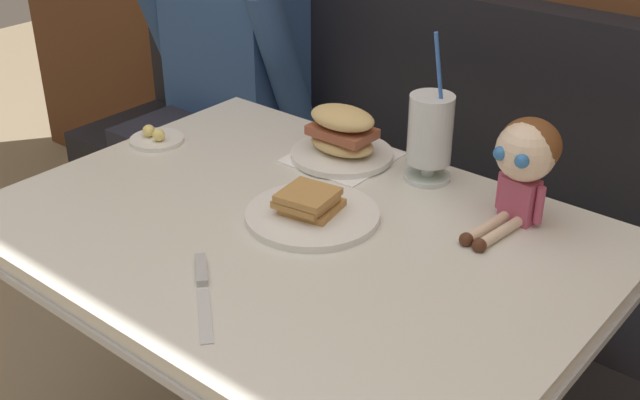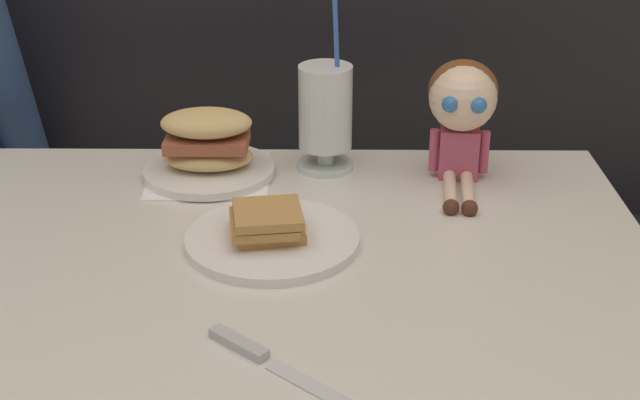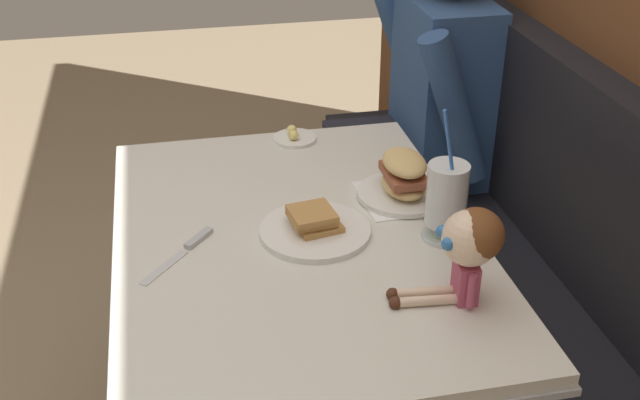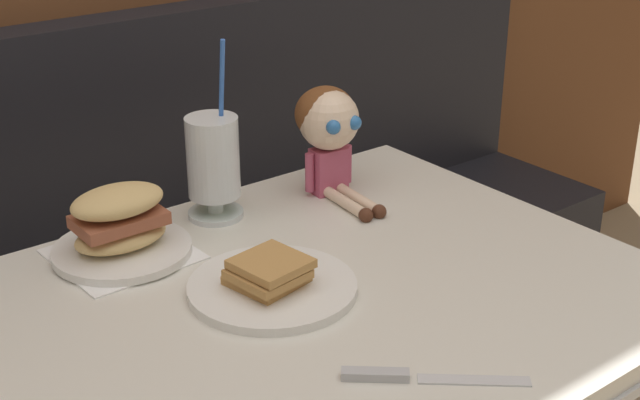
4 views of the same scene
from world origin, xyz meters
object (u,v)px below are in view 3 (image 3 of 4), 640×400
at_px(butter_saucer, 294,137).
at_px(seated_doll, 470,243).
at_px(toast_plate, 315,228).
at_px(butter_knife, 189,246).
at_px(milkshake_glass, 446,198).
at_px(sandwich_plate, 403,180).
at_px(diner_patron, 431,89).

bearing_deg(butter_saucer, seated_doll, 14.00).
distance_m(toast_plate, butter_knife, 0.28).
height_order(milkshake_glass, sandwich_plate, milkshake_glass).
relative_size(sandwich_plate, diner_patron, 0.27).
relative_size(butter_knife, diner_patron, 0.24).
relative_size(butter_knife, seated_doll, 0.86).
height_order(sandwich_plate, butter_saucer, sandwich_plate).
relative_size(milkshake_glass, butter_knife, 1.65).
height_order(toast_plate, butter_saucer, toast_plate).
bearing_deg(butter_knife, seated_doll, 60.39).
xyz_separation_m(toast_plate, diner_patron, (-0.77, 0.54, -0.01)).
xyz_separation_m(toast_plate, sandwich_plate, (-0.12, 0.24, 0.03)).
height_order(sandwich_plate, seated_doll, seated_doll).
bearing_deg(diner_patron, sandwich_plate, -24.39).
bearing_deg(toast_plate, seated_doll, 38.90).
bearing_deg(toast_plate, sandwich_plate, 116.26).
distance_m(toast_plate, butter_saucer, 0.49).
xyz_separation_m(milkshake_glass, sandwich_plate, (-0.19, -0.03, -0.05)).
height_order(sandwich_plate, butter_knife, sandwich_plate).
xyz_separation_m(milkshake_glass, diner_patron, (-0.85, 0.26, -0.10)).
relative_size(butter_saucer, diner_patron, 0.15).
distance_m(toast_plate, diner_patron, 0.94).
distance_m(toast_plate, milkshake_glass, 0.30).
height_order(toast_plate, milkshake_glass, milkshake_glass).
distance_m(butter_saucer, seated_doll, 0.82).
bearing_deg(toast_plate, diner_patron, 145.17).
height_order(butter_saucer, seated_doll, seated_doll).
distance_m(milkshake_glass, diner_patron, 0.89).
height_order(toast_plate, seated_doll, seated_doll).
distance_m(milkshake_glass, butter_saucer, 0.62).
height_order(milkshake_glass, diner_patron, diner_patron).
distance_m(milkshake_glass, butter_knife, 0.57).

